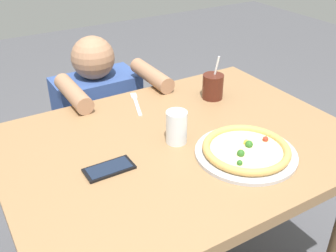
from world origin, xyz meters
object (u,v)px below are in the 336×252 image
object	(u,v)px
pizza_near	(246,150)
fork	(136,103)
diner_seated	(101,135)
drink_cup_colored	(213,86)
water_cup_clear	(176,126)
cell_phone	(109,169)

from	to	relation	value
pizza_near	fork	bearing A→B (deg)	104.72
fork	diner_seated	xyz separation A→B (m)	(-0.03, 0.37, -0.34)
drink_cup_colored	fork	world-z (taller)	drink_cup_colored
pizza_near	fork	size ratio (longest dim) A/B	1.65
water_cup_clear	fork	size ratio (longest dim) A/B	0.57
drink_cup_colored	water_cup_clear	world-z (taller)	drink_cup_colored
pizza_near	drink_cup_colored	distance (m)	0.42
drink_cup_colored	fork	xyz separation A→B (m)	(-0.29, 0.12, -0.05)
fork	diner_seated	size ratio (longest dim) A/B	0.21
cell_phone	diner_seated	bearing A→B (deg)	71.29
pizza_near	cell_phone	distance (m)	0.43
drink_cup_colored	diner_seated	size ratio (longest dim) A/B	0.19
pizza_near	diner_seated	distance (m)	0.96
water_cup_clear	fork	distance (m)	0.33
pizza_near	cell_phone	world-z (taller)	pizza_near
water_cup_clear	diner_seated	world-z (taller)	diner_seated
water_cup_clear	cell_phone	world-z (taller)	water_cup_clear
fork	cell_phone	distance (m)	0.45
pizza_near	water_cup_clear	size ratio (longest dim) A/B	2.89
cell_phone	diner_seated	world-z (taller)	diner_seated
water_cup_clear	drink_cup_colored	bearing A→B (deg)	33.97
fork	diner_seated	bearing A→B (deg)	94.18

